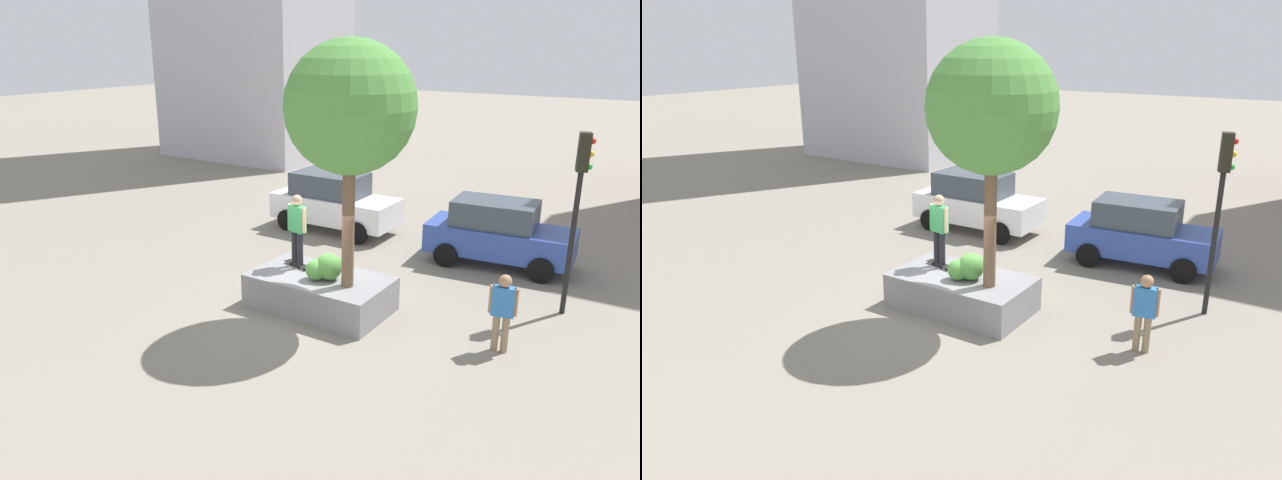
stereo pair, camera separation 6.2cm
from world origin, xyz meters
TOP-DOWN VIEW (x-y plane):
  - ground_plane at (0.00, 0.00)m, footprint 120.00×120.00m
  - planter_ledge at (0.19, 0.02)m, footprint 3.27×1.91m
  - plaza_tree at (1.03, -0.14)m, footprint 2.82×2.82m
  - boxwood_shrub at (0.23, -0.23)m, footprint 0.49×0.49m
  - hedge_clump at (0.47, -0.04)m, footprint 0.63×0.63m
  - skateboard at (-0.63, 0.25)m, footprint 0.83×0.40m
  - skateboarder at (-0.63, 0.25)m, footprint 0.58×0.29m
  - police_car at (-2.86, 5.54)m, footprint 4.20×1.99m
  - sedan_parked at (2.79, 5.25)m, footprint 4.15×2.17m
  - traffic_light_corner at (5.16, 2.89)m, footprint 0.37×0.34m
  - passerby_with_bag at (4.46, 0.25)m, footprint 0.57×0.27m

SIDE VIEW (x-z plane):
  - ground_plane at x=0.00m, z-range 0.00..0.00m
  - planter_ledge at x=0.19m, z-range 0.00..0.82m
  - skateboard at x=-0.63m, z-range 0.84..0.91m
  - sedan_parked at x=2.79m, z-range 0.01..1.88m
  - passerby_with_bag at x=4.46m, z-range 0.13..1.83m
  - police_car at x=-2.86m, z-range 0.02..1.96m
  - boxwood_shrub at x=0.23m, z-range 0.82..1.31m
  - hedge_clump at x=0.47m, z-range 0.82..1.45m
  - skateboarder at x=-0.63m, z-range 1.03..2.77m
  - traffic_light_corner at x=5.16m, z-range 0.79..5.04m
  - plaza_tree at x=1.03m, z-range 2.09..7.49m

